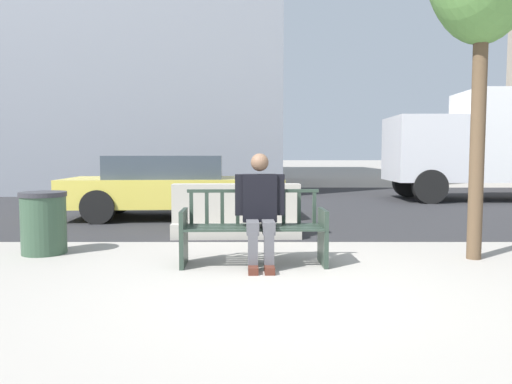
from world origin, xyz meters
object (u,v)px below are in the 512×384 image
street_bench (255,231)px  trash_bin (46,223)px  seated_person (262,207)px  jersey_barrier_centre (238,215)px  car_taxi_near (175,186)px

street_bench → trash_bin: size_ratio=2.10×
seated_person → jersey_barrier_centre: bearing=99.9°
car_taxi_near → seated_person: bearing=-68.3°
street_bench → seated_person: bearing=-36.1°
jersey_barrier_centre → car_taxi_near: size_ratio=0.46×
street_bench → jersey_barrier_centre: 2.01m
seated_person → car_taxi_near: bearing=111.7°
jersey_barrier_centre → car_taxi_near: bearing=120.5°
street_bench → jersey_barrier_centre: bearing=98.0°
seated_person → jersey_barrier_centre: 2.10m
street_bench → seated_person: (0.07, -0.05, 0.29)m
car_taxi_near → trash_bin: size_ratio=5.45×
seated_person → street_bench: bearing=143.9°
street_bench → trash_bin: (-2.76, 0.65, 0.01)m
street_bench → jersey_barrier_centre: size_ratio=0.84×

